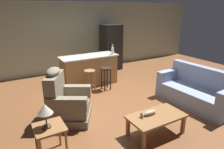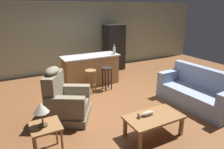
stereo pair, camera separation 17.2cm
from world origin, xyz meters
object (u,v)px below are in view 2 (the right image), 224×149
kitchen_island (91,70)px  fish_figurine (146,114)px  end_table (46,130)px  bottle_tall_green (114,51)px  bar_stool_left (91,77)px  couch (197,92)px  refrigerator (114,47)px  bar_stool_right (107,74)px  recliner_near_lamp (65,101)px  table_lamp (41,109)px  coffee_table (154,119)px

kitchen_island → fish_figurine: bearing=-92.4°
end_table → bottle_tall_green: 3.72m
bar_stool_left → kitchen_island: bearing=67.5°
couch → kitchen_island: 3.20m
refrigerator → bar_stool_left: bearing=-133.7°
bar_stool_right → bottle_tall_green: bottle_tall_green is taller
recliner_near_lamp → refrigerator: 4.10m
fish_figurine → recliner_near_lamp: size_ratio=0.28×
couch → fish_figurine: bearing=9.4°
fish_figurine → recliner_near_lamp: 1.78m
kitchen_island → bar_stool_left: size_ratio=2.65×
recliner_near_lamp → bottle_tall_green: size_ratio=3.79×
kitchen_island → bottle_tall_green: bearing=-14.4°
couch → refrigerator: (-0.32, 3.84, 0.54)m
fish_figurine → table_lamp: size_ratio=0.83×
bar_stool_left → refrigerator: size_ratio=0.39×
coffee_table → end_table: 1.95m
fish_figurine → end_table: bearing=169.3°
recliner_near_lamp → bar_stool_right: size_ratio=1.76×
kitchen_island → bottle_tall_green: bottle_tall_green is taller
coffee_table → refrigerator: refrigerator is taller
recliner_near_lamp → refrigerator: size_ratio=0.68×
refrigerator → end_table: bearing=-130.8°
bottle_tall_green → coffee_table: bearing=-104.2°
kitchen_island → couch: bearing=-55.6°
couch → bar_stool_left: bearing=-47.3°
end_table → bar_stool_left: 2.67m
fish_figurine → kitchen_island: (0.13, 3.07, 0.02)m
fish_figurine → couch: bearing=12.5°
fish_figurine → refrigerator: bearing=69.2°
bar_stool_left → couch: bearing=-44.2°
kitchen_island → table_lamp: bearing=-125.3°
coffee_table → kitchen_island: 3.15m
fish_figurine → couch: couch is taller
coffee_table → bottle_tall_green: (0.75, 2.96, 0.71)m
couch → recliner_near_lamp: size_ratio=1.62×
coffee_table → bar_stool_left: 2.53m
coffee_table → couch: couch is taller
coffee_table → kitchen_island: kitchen_island is taller
couch → end_table: (-3.71, -0.09, 0.12)m
table_lamp → fish_figurine: bearing=-10.3°
recliner_near_lamp → refrigerator: refrigerator is taller
bar_stool_right → couch: bearing=-52.5°
coffee_table → bar_stool_right: 2.53m
couch → bar_stool_left: 2.89m
end_table → bar_stool_right: bar_stool_right is taller
table_lamp → bar_stool_left: size_ratio=0.60×
couch → bottle_tall_green: bottle_tall_green is taller
coffee_table → recliner_near_lamp: size_ratio=0.92×
coffee_table → recliner_near_lamp: bearing=133.3°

